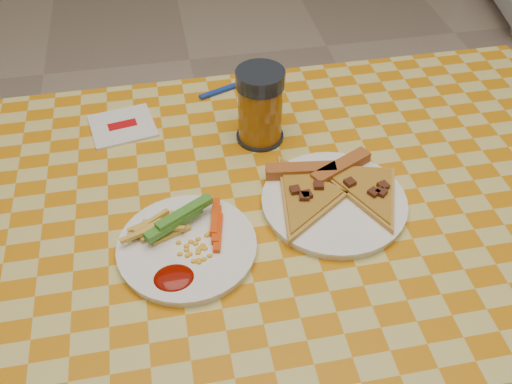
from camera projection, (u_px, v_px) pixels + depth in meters
table at (272, 254)px, 0.95m from camera, size 1.28×0.88×0.76m
plate_left at (187, 248)px, 0.86m from camera, size 0.22×0.22×0.01m
plate_right at (334, 203)px, 0.93m from camera, size 0.31×0.31×0.01m
fries_veggies at (180, 234)px, 0.85m from camera, size 0.18×0.16×0.04m
pizza_slices at (333, 189)px, 0.93m from camera, size 0.30×0.27×0.02m
drink_glass at (260, 107)px, 1.01m from camera, size 0.09×0.09×0.14m
napkin at (123, 126)px, 1.08m from camera, size 0.13×0.13×0.01m
fork at (231, 87)px, 1.17m from camera, size 0.13×0.06×0.01m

